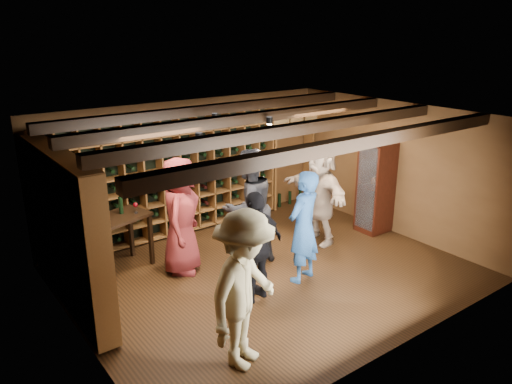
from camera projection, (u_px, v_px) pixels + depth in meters
ground at (269, 273)px, 8.05m from camera, size 6.00×6.00×0.00m
room_shell at (268, 124)px, 7.33m from camera, size 6.00×6.00×6.00m
wine_rack_back at (169, 177)px, 9.17m from camera, size 4.65×0.30×2.20m
wine_rack_left at (67, 231)px, 6.73m from camera, size 0.30×2.65×2.20m
crate_shelf at (292, 135)px, 10.69m from camera, size 1.20×0.32×2.07m
display_cabinet at (375, 188)px, 9.47m from camera, size 0.55×0.50×1.75m
man_blue_shirt at (303, 227)px, 7.58m from camera, size 0.73×0.58×1.77m
man_grey_suit at (249, 207)px, 8.12m from camera, size 0.96×0.75×1.96m
guest_red_floral at (180, 216)px, 7.86m from camera, size 1.07×1.09×1.89m
guest_woman_black at (256, 247)px, 7.05m from camera, size 1.01×0.53×1.64m
guest_khaki at (245, 290)px, 5.61m from camera, size 1.42×1.19×1.91m
guest_beige at (320, 193)px, 8.99m from camera, size 0.75×1.77×1.85m
tasting_table at (111, 225)px, 7.83m from camera, size 1.34×0.92×1.20m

